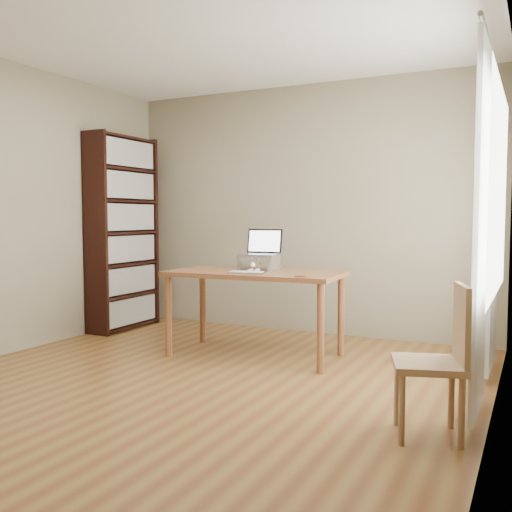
{
  "coord_description": "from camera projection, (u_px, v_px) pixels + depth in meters",
  "views": [
    {
      "loc": [
        2.22,
        -3.38,
        1.23
      ],
      "look_at": [
        0.04,
        1.03,
        0.89
      ],
      "focal_mm": 40.0,
      "sensor_mm": 36.0,
      "label": 1
    }
  ],
  "objects": [
    {
      "name": "chair",
      "position": [
        441.0,
        357.0,
        3.13
      ],
      "size": [
        0.47,
        0.47,
        0.86
      ],
      "rotation": [
        0.0,
        0.0,
        0.29
      ],
      "color": "#A6755A",
      "rests_on": "ground"
    },
    {
      "name": "keyboard",
      "position": [
        246.0,
        273.0,
        4.76
      ],
      "size": [
        0.31,
        0.16,
        0.02
      ],
      "rotation": [
        0.0,
        0.0,
        0.13
      ],
      "color": "#BBBEC0",
      "rests_on": "desk"
    },
    {
      "name": "desk",
      "position": [
        255.0,
        281.0,
        4.98
      ],
      "size": [
        1.54,
        0.83,
        0.75
      ],
      "rotation": [
        0.0,
        0.0,
        0.06
      ],
      "color": "brown",
      "rests_on": "ground"
    },
    {
      "name": "laptop",
      "position": [
        262.0,
        249.0,
        5.08
      ],
      "size": [
        0.34,
        0.29,
        0.23
      ],
      "rotation": [
        0.0,
        0.0,
        0.06
      ],
      "color": "#BBBEC0",
      "rests_on": "laptop_stand"
    },
    {
      "name": "cat",
      "position": [
        261.0,
        263.0,
        5.06
      ],
      "size": [
        0.23,
        0.47,
        0.14
      ],
      "rotation": [
        0.0,
        0.0,
        0.16
      ],
      "color": "#433A35",
      "rests_on": "desk"
    },
    {
      "name": "laptop_stand",
      "position": [
        259.0,
        261.0,
        5.04
      ],
      "size": [
        0.32,
        0.25,
        0.13
      ],
      "rotation": [
        0.0,
        0.0,
        0.06
      ],
      "color": "#BBBEC0",
      "rests_on": "desk"
    },
    {
      "name": "curtains",
      "position": [
        488.0,
        225.0,
        3.87
      ],
      "size": [
        0.03,
        1.9,
        2.25
      ],
      "color": "silver",
      "rests_on": "ground"
    },
    {
      "name": "coaster",
      "position": [
        300.0,
        276.0,
        4.51
      ],
      "size": [
        0.1,
        0.1,
        0.01
      ],
      "primitive_type": "cylinder",
      "color": "#542B1D",
      "rests_on": "desk"
    },
    {
      "name": "room",
      "position": [
        191.0,
        206.0,
        4.0
      ],
      "size": [
        4.04,
        4.54,
        2.64
      ],
      "color": "brown",
      "rests_on": "ground"
    },
    {
      "name": "bookshelf",
      "position": [
        123.0,
        233.0,
        6.21
      ],
      "size": [
        0.3,
        0.9,
        2.1
      ],
      "color": "black",
      "rests_on": "ground"
    }
  ]
}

